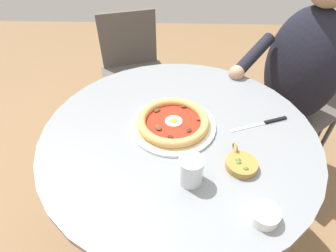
{
  "coord_description": "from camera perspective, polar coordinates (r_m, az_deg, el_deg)",
  "views": [
    {
      "loc": [
        0.01,
        0.69,
        1.36
      ],
      "look_at": [
        0.04,
        0.01,
        0.76
      ],
      "focal_mm": 28.24,
      "sensor_mm": 36.0,
      "label": 1
    }
  ],
  "objects": [
    {
      "name": "ground_plane",
      "position": [
        1.53,
        1.53,
        -21.79
      ],
      "size": [
        6.0,
        6.0,
        0.02
      ],
      "primitive_type": "cube",
      "color": "brown"
    },
    {
      "name": "dining_table",
      "position": [
        1.04,
        2.11,
        -6.92
      ],
      "size": [
        0.96,
        0.96,
        0.73
      ],
      "color": "gray",
      "rests_on": "ground"
    },
    {
      "name": "pizza_on_plate",
      "position": [
        0.93,
        1.11,
        0.79
      ],
      "size": [
        0.3,
        0.3,
        0.04
      ],
      "color": "white",
      "rests_on": "dining_table"
    },
    {
      "name": "water_glass",
      "position": [
        0.76,
        4.92,
        -9.79
      ],
      "size": [
        0.07,
        0.07,
        0.09
      ],
      "color": "silver",
      "rests_on": "dining_table"
    },
    {
      "name": "steak_knife",
      "position": [
        1.02,
        20.65,
        0.78
      ],
      "size": [
        0.22,
        0.09,
        0.01
      ],
      "color": "silver",
      "rests_on": "dining_table"
    },
    {
      "name": "ramekin_capers",
      "position": [
        0.74,
        20.07,
        -17.51
      ],
      "size": [
        0.08,
        0.08,
        0.03
      ],
      "color": "white",
      "rests_on": "dining_table"
    },
    {
      "name": "olive_pan",
      "position": [
        0.83,
        15.52,
        -7.96
      ],
      "size": [
        0.09,
        0.12,
        0.05
      ],
      "color": "olive",
      "rests_on": "dining_table"
    },
    {
      "name": "diner_person",
      "position": [
        1.53,
        24.42,
        4.5
      ],
      "size": [
        0.58,
        0.44,
        1.18
      ],
      "color": "#282833",
      "rests_on": "ground"
    },
    {
      "name": "cafe_chair_diner",
      "position": [
        1.64,
        27.48,
        6.7
      ],
      "size": [
        0.56,
        0.56,
        0.91
      ],
      "color": "#504A45",
      "rests_on": "ground"
    },
    {
      "name": "cafe_chair_spare_near",
      "position": [
        1.81,
        -7.5,
        12.72
      ],
      "size": [
        0.53,
        0.53,
        0.81
      ],
      "color": "#504A45",
      "rests_on": "ground"
    }
  ]
}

